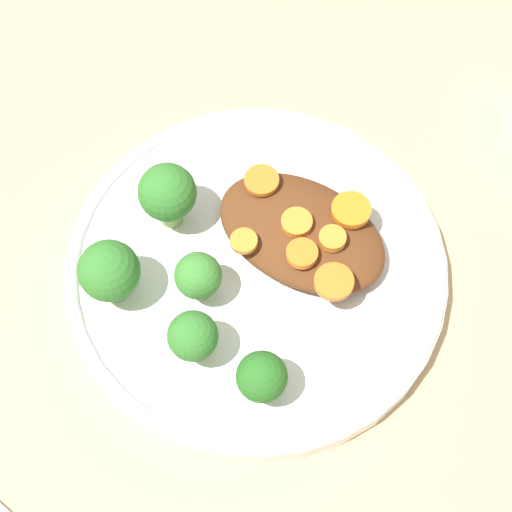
% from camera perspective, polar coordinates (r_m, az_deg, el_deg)
% --- Properties ---
extents(ground_plane, '(4.00, 4.00, 0.00)m').
position_cam_1_polar(ground_plane, '(0.62, -0.00, -1.39)').
color(ground_plane, tan).
extents(plate, '(0.27, 0.27, 0.02)m').
position_cam_1_polar(plate, '(0.61, -0.00, -0.89)').
color(plate, white).
rests_on(plate, ground_plane).
extents(stew_mound, '(0.13, 0.08, 0.03)m').
position_cam_1_polar(stew_mound, '(0.60, 3.05, 1.60)').
color(stew_mound, '#5B3319').
rests_on(stew_mound, plate).
extents(broccoli_floret_0, '(0.03, 0.03, 0.04)m').
position_cam_1_polar(broccoli_floret_0, '(0.57, -3.87, -1.38)').
color(broccoli_floret_0, '#7FA85B').
rests_on(broccoli_floret_0, plate).
extents(broccoli_floret_1, '(0.03, 0.03, 0.05)m').
position_cam_1_polar(broccoli_floret_1, '(0.55, -4.13, -5.47)').
color(broccoli_floret_1, '#7FA85B').
rests_on(broccoli_floret_1, plate).
extents(broccoli_floret_2, '(0.04, 0.04, 0.06)m').
position_cam_1_polar(broccoli_floret_2, '(0.58, -9.75, -1.05)').
color(broccoli_floret_2, '#7FA85B').
rests_on(broccoli_floret_2, plate).
extents(broccoli_floret_3, '(0.04, 0.04, 0.06)m').
position_cam_1_polar(broccoli_floret_3, '(0.59, -6.17, 3.81)').
color(broccoli_floret_3, '#7FA85B').
rests_on(broccoli_floret_3, plate).
extents(broccoli_floret_4, '(0.03, 0.03, 0.05)m').
position_cam_1_polar(broccoli_floret_4, '(0.55, 0.38, -8.10)').
color(broccoli_floret_4, '#759E51').
rests_on(broccoli_floret_4, plate).
extents(carrot_slice_0, '(0.02, 0.02, 0.01)m').
position_cam_1_polar(carrot_slice_0, '(0.58, 3.09, 0.17)').
color(carrot_slice_0, orange).
rests_on(carrot_slice_0, stew_mound).
extents(carrot_slice_1, '(0.02, 0.02, 0.00)m').
position_cam_1_polar(carrot_slice_1, '(0.59, -0.58, 1.34)').
color(carrot_slice_1, orange).
rests_on(carrot_slice_1, stew_mound).
extents(carrot_slice_2, '(0.03, 0.03, 0.01)m').
position_cam_1_polar(carrot_slice_2, '(0.60, 6.36, 3.07)').
color(carrot_slice_2, orange).
rests_on(carrot_slice_2, stew_mound).
extents(carrot_slice_3, '(0.03, 0.03, 0.01)m').
position_cam_1_polar(carrot_slice_3, '(0.57, 5.22, -1.72)').
color(carrot_slice_3, orange).
rests_on(carrot_slice_3, stew_mound).
extents(carrot_slice_4, '(0.03, 0.03, 0.00)m').
position_cam_1_polar(carrot_slice_4, '(0.61, 0.37, 5.06)').
color(carrot_slice_4, orange).
rests_on(carrot_slice_4, stew_mound).
extents(carrot_slice_5, '(0.02, 0.02, 0.01)m').
position_cam_1_polar(carrot_slice_5, '(0.59, 2.73, 2.24)').
color(carrot_slice_5, orange).
rests_on(carrot_slice_5, stew_mound).
extents(carrot_slice_6, '(0.02, 0.02, 0.01)m').
position_cam_1_polar(carrot_slice_6, '(0.59, 5.11, 1.17)').
color(carrot_slice_6, orange).
rests_on(carrot_slice_6, stew_mound).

